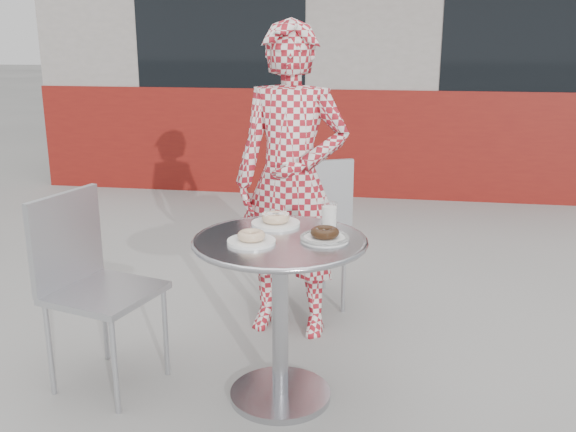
% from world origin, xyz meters
% --- Properties ---
extents(ground, '(60.00, 60.00, 0.00)m').
position_xyz_m(ground, '(0.00, 0.00, 0.00)').
color(ground, gray).
rests_on(ground, ground).
extents(storefront, '(6.02, 4.55, 3.00)m').
position_xyz_m(storefront, '(-0.00, 5.56, 1.49)').
color(storefront, gray).
rests_on(storefront, ground).
extents(bistro_table, '(0.70, 0.70, 0.70)m').
position_xyz_m(bistro_table, '(0.00, 0.03, 0.53)').
color(bistro_table, '#BCBCC1').
rests_on(bistro_table, ground).
extents(chair_far, '(0.54, 0.54, 0.86)m').
position_xyz_m(chair_far, '(-0.04, 1.03, 0.26)').
color(chair_far, '#AFB2B8').
rests_on(chair_far, ground).
extents(chair_left, '(0.49, 0.49, 0.84)m').
position_xyz_m(chair_left, '(-0.76, 0.03, 0.26)').
color(chair_left, '#AFB2B8').
rests_on(chair_left, ground).
extents(seated_person, '(0.60, 0.42, 1.55)m').
position_xyz_m(seated_person, '(-0.06, 0.71, 0.78)').
color(seated_person, maroon).
rests_on(seated_person, ground).
extents(plate_far, '(0.20, 0.20, 0.05)m').
position_xyz_m(plate_far, '(-0.05, 0.22, 0.72)').
color(plate_far, white).
rests_on(plate_far, bistro_table).
extents(plate_near, '(0.19, 0.19, 0.05)m').
position_xyz_m(plate_near, '(-0.10, -0.04, 0.72)').
color(plate_near, white).
rests_on(plate_near, bistro_table).
extents(plate_checker, '(0.19, 0.19, 0.05)m').
position_xyz_m(plate_checker, '(0.18, 0.05, 0.72)').
color(plate_checker, white).
rests_on(plate_checker, bistro_table).
extents(milk_cup, '(0.07, 0.07, 0.10)m').
position_xyz_m(milk_cup, '(0.17, 0.23, 0.75)').
color(milk_cup, white).
rests_on(milk_cup, bistro_table).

